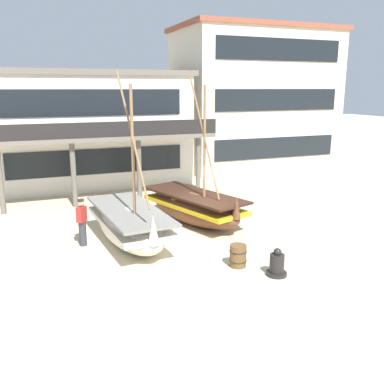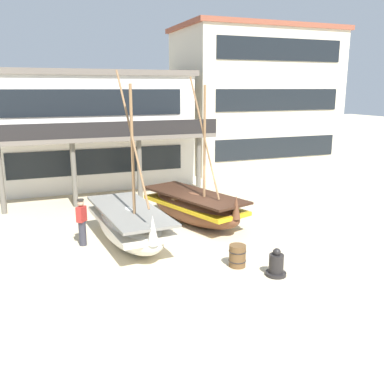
{
  "view_description": "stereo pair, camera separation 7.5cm",
  "coord_description": "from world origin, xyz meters",
  "px_view_note": "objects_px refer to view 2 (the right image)",
  "views": [
    {
      "loc": [
        -6.05,
        -14.27,
        5.41
      ],
      "look_at": [
        0.0,
        1.0,
        1.4
      ],
      "focal_mm": 39.85,
      "sensor_mm": 36.0,
      "label": 1
    },
    {
      "loc": [
        -5.98,
        -14.3,
        5.41
      ],
      "look_at": [
        0.0,
        1.0,
        1.4
      ],
      "focal_mm": 39.85,
      "sensor_mm": 36.0,
      "label": 2
    }
  ],
  "objects_px": {
    "fishing_boat_near_left": "(130,225)",
    "harbor_building_annex": "(255,99)",
    "fisherman_by_hull": "(82,223)",
    "fishing_boat_centre_large": "(194,207)",
    "capstan_winch": "(276,265)",
    "wooden_barrel": "(237,256)",
    "harbor_building_main": "(88,127)"
  },
  "relations": [
    {
      "from": "fishing_boat_near_left",
      "to": "harbor_building_annex",
      "type": "distance_m",
      "value": 17.75
    },
    {
      "from": "fisherman_by_hull",
      "to": "harbor_building_annex",
      "type": "relative_size",
      "value": 0.16
    },
    {
      "from": "fishing_boat_centre_large",
      "to": "capstan_winch",
      "type": "xyz_separation_m",
      "value": [
        0.39,
        -5.57,
        -0.37
      ]
    },
    {
      "from": "harbor_building_annex",
      "to": "fishing_boat_centre_large",
      "type": "bearing_deg",
      "value": -128.79
    },
    {
      "from": "capstan_winch",
      "to": "wooden_barrel",
      "type": "distance_m",
      "value": 1.27
    },
    {
      "from": "wooden_barrel",
      "to": "harbor_building_main",
      "type": "height_order",
      "value": "harbor_building_main"
    },
    {
      "from": "fisherman_by_hull",
      "to": "capstan_winch",
      "type": "height_order",
      "value": "fisherman_by_hull"
    },
    {
      "from": "capstan_winch",
      "to": "harbor_building_annex",
      "type": "relative_size",
      "value": 0.08
    },
    {
      "from": "harbor_building_main",
      "to": "harbor_building_annex",
      "type": "height_order",
      "value": "harbor_building_annex"
    },
    {
      "from": "fishing_boat_centre_large",
      "to": "fisherman_by_hull",
      "type": "bearing_deg",
      "value": -168.64
    },
    {
      "from": "fishing_boat_near_left",
      "to": "harbor_building_main",
      "type": "height_order",
      "value": "harbor_building_main"
    },
    {
      "from": "fishing_boat_centre_large",
      "to": "harbor_building_annex",
      "type": "height_order",
      "value": "harbor_building_annex"
    },
    {
      "from": "fishing_boat_centre_large",
      "to": "harbor_building_main",
      "type": "distance_m",
      "value": 10.78
    },
    {
      "from": "fishing_boat_near_left",
      "to": "harbor_building_annex",
      "type": "xyz_separation_m",
      "value": [
        11.94,
        12.51,
        3.98
      ]
    },
    {
      "from": "fishing_boat_centre_large",
      "to": "capstan_winch",
      "type": "relative_size",
      "value": 6.86
    },
    {
      "from": "wooden_barrel",
      "to": "fishing_boat_centre_large",
      "type": "bearing_deg",
      "value": 85.34
    },
    {
      "from": "fishing_boat_near_left",
      "to": "capstan_winch",
      "type": "distance_m",
      "value": 5.39
    },
    {
      "from": "fisherman_by_hull",
      "to": "wooden_barrel",
      "type": "distance_m",
      "value": 5.6
    },
    {
      "from": "harbor_building_main",
      "to": "capstan_winch",
      "type": "bearing_deg",
      "value": -78.88
    },
    {
      "from": "fisherman_by_hull",
      "to": "capstan_winch",
      "type": "relative_size",
      "value": 1.98
    },
    {
      "from": "fishing_boat_centre_large",
      "to": "harbor_building_annex",
      "type": "xyz_separation_m",
      "value": [
        8.92,
        11.09,
        4.01
      ]
    },
    {
      "from": "fisherman_by_hull",
      "to": "wooden_barrel",
      "type": "height_order",
      "value": "fisherman_by_hull"
    },
    {
      "from": "capstan_winch",
      "to": "harbor_building_main",
      "type": "height_order",
      "value": "harbor_building_main"
    },
    {
      "from": "fisherman_by_hull",
      "to": "harbor_building_annex",
      "type": "distance_m",
      "value": 18.5
    },
    {
      "from": "wooden_barrel",
      "to": "capstan_winch",
      "type": "bearing_deg",
      "value": -52.89
    },
    {
      "from": "wooden_barrel",
      "to": "fishing_boat_near_left",
      "type": "bearing_deg",
      "value": 130.18
    },
    {
      "from": "fishing_boat_centre_large",
      "to": "wooden_barrel",
      "type": "distance_m",
      "value": 4.59
    },
    {
      "from": "fishing_boat_centre_large",
      "to": "wooden_barrel",
      "type": "height_order",
      "value": "fishing_boat_centre_large"
    },
    {
      "from": "fisherman_by_hull",
      "to": "harbor_building_main",
      "type": "bearing_deg",
      "value": 80.18
    },
    {
      "from": "capstan_winch",
      "to": "harbor_building_annex",
      "type": "bearing_deg",
      "value": 62.91
    },
    {
      "from": "harbor_building_main",
      "to": "fishing_boat_centre_large",
      "type": "bearing_deg",
      "value": -75.11
    },
    {
      "from": "harbor_building_annex",
      "to": "capstan_winch",
      "type": "bearing_deg",
      "value": -117.09
    }
  ]
}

